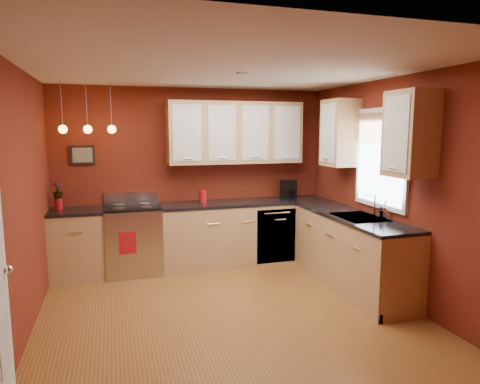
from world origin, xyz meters
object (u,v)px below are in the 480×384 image
object	(u,v)px
red_canister	(203,196)
coffee_maker	(289,190)
gas_range	(134,239)
soap_pump	(385,209)
sink	(359,219)

from	to	relation	value
red_canister	coffee_maker	bearing A→B (deg)	0.08
gas_range	soap_pump	xyz separation A→B (m)	(2.87, -1.67, 0.57)
sink	coffee_maker	distance (m)	1.59
gas_range	sink	distance (m)	3.05
red_canister	coffee_maker	xyz separation A→B (m)	(1.35, 0.00, 0.04)
sink	red_canister	world-z (taller)	sink
soap_pump	gas_range	bearing A→B (deg)	149.82
gas_range	sink	world-z (taller)	sink
soap_pump	coffee_maker	bearing A→B (deg)	106.66
sink	gas_range	bearing A→B (deg)	150.22
gas_range	red_canister	distance (m)	1.15
sink	coffee_maker	bearing A→B (deg)	99.79
coffee_maker	soap_pump	world-z (taller)	coffee_maker
sink	coffee_maker	xyz separation A→B (m)	(-0.27, 1.56, 0.16)
sink	soap_pump	distance (m)	0.33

